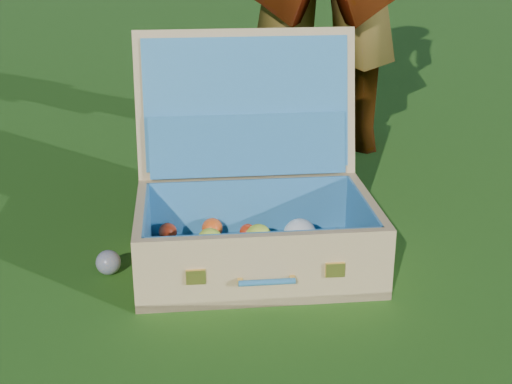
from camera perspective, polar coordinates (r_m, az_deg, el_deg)
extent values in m
plane|color=#215114|center=(1.87, 4.75, -6.27)|extent=(60.00, 60.00, 0.00)
sphere|color=#3F63A5|center=(1.87, -11.73, -5.54)|extent=(0.06, 0.06, 0.06)
cube|color=tan|center=(1.87, 0.03, -5.79)|extent=(0.64, 0.46, 0.02)
cube|color=tan|center=(1.66, 0.76, -6.29)|extent=(0.61, 0.08, 0.18)
cube|color=tan|center=(2.01, -0.56, -1.30)|extent=(0.61, 0.08, 0.18)
cube|color=tan|center=(1.83, -9.13, -3.93)|extent=(0.06, 0.36, 0.18)
cube|color=tan|center=(1.89, 8.91, -3.12)|extent=(0.06, 0.36, 0.18)
cube|color=teal|center=(1.86, 0.03, -5.40)|extent=(0.59, 0.41, 0.01)
cube|color=teal|center=(1.67, 0.70, -5.73)|extent=(0.56, 0.06, 0.16)
cube|color=teal|center=(1.99, -0.52, -1.16)|extent=(0.56, 0.06, 0.16)
cube|color=teal|center=(1.82, -8.70, -3.60)|extent=(0.04, 0.36, 0.16)
cube|color=teal|center=(1.88, 8.51, -2.83)|extent=(0.04, 0.36, 0.16)
cube|color=tan|center=(1.99, -0.80, 7.10)|extent=(0.62, 0.18, 0.40)
cube|color=teal|center=(1.97, -0.74, 7.08)|extent=(0.57, 0.14, 0.35)
cube|color=teal|center=(1.96, -0.63, 3.78)|extent=(0.54, 0.11, 0.17)
cube|color=#F2C659|center=(1.64, -4.84, -6.79)|extent=(0.05, 0.01, 0.04)
cube|color=#F2C659|center=(1.68, 6.35, -6.22)|extent=(0.05, 0.01, 0.04)
cylinder|color=teal|center=(1.64, 0.88, -7.23)|extent=(0.13, 0.03, 0.01)
cube|color=#F2C659|center=(1.65, -1.27, -7.20)|extent=(0.01, 0.02, 0.01)
cube|color=#F2C659|center=(1.66, 2.94, -6.98)|extent=(0.01, 0.02, 0.01)
sphere|color=#C3B589|center=(1.71, -6.87, -6.80)|extent=(0.06, 0.06, 0.06)
sphere|color=#AA7516|center=(1.71, -3.52, -6.54)|extent=(0.07, 0.07, 0.07)
sphere|color=#C3B589|center=(1.72, 0.64, -6.06)|extent=(0.09, 0.09, 0.09)
sphere|color=navy|center=(1.74, 4.57, -6.03)|extent=(0.07, 0.07, 0.07)
sphere|color=navy|center=(1.77, 8.23, -5.87)|extent=(0.06, 0.06, 0.06)
sphere|color=#D2E437|center=(1.81, -7.44, -5.23)|extent=(0.06, 0.06, 0.06)
sphere|color=#D2E437|center=(1.80, -3.39, -5.09)|extent=(0.07, 0.07, 0.07)
sphere|color=#D2E437|center=(1.82, -0.12, -4.89)|extent=(0.06, 0.06, 0.06)
sphere|color=white|center=(1.81, 3.93, -4.60)|extent=(0.09, 0.09, 0.09)
sphere|color=white|center=(1.84, 7.02, -4.82)|extent=(0.06, 0.06, 0.06)
sphere|color=#FF5315|center=(1.88, -7.35, -4.41)|extent=(0.05, 0.05, 0.05)
sphere|color=#D2E437|center=(1.87, -3.70, -3.96)|extent=(0.07, 0.07, 0.07)
sphere|color=#D2E437|center=(1.89, 0.20, -3.64)|extent=(0.07, 0.07, 0.07)
sphere|color=white|center=(1.89, 3.53, -3.46)|extent=(0.09, 0.09, 0.09)
sphere|color=#FF5315|center=(1.91, 6.55, -3.76)|extent=(0.06, 0.06, 0.06)
sphere|color=red|center=(1.97, -7.06, -3.18)|extent=(0.05, 0.05, 0.05)
sphere|color=#FF5315|center=(1.97, -3.52, -2.92)|extent=(0.06, 0.06, 0.06)
sphere|color=red|center=(1.96, -0.67, -3.21)|extent=(0.05, 0.05, 0.05)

